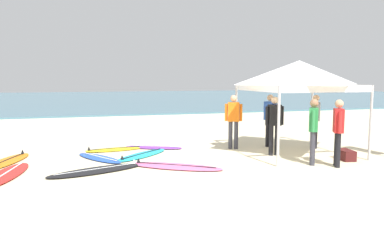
# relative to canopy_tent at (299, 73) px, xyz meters

# --- Properties ---
(ground_plane) EXTENTS (80.00, 80.00, 0.00)m
(ground_plane) POSITION_rel_canopy_tent_xyz_m (-3.14, -0.79, -2.39)
(ground_plane) COLOR beige
(sea) EXTENTS (80.00, 36.00, 0.10)m
(sea) POSITION_rel_canopy_tent_xyz_m (-3.14, 30.32, -2.34)
(sea) COLOR teal
(sea) RESTS_ON ground
(canopy_tent) EXTENTS (2.90, 2.90, 2.75)m
(canopy_tent) POSITION_rel_canopy_tent_xyz_m (0.00, 0.00, 0.00)
(canopy_tent) COLOR #B7B7BC
(canopy_tent) RESTS_ON ground
(surfboard_pink) EXTENTS (2.44, 1.88, 0.19)m
(surfboard_pink) POSITION_rel_canopy_tent_xyz_m (-3.93, -0.79, -2.35)
(surfboard_pink) COLOR pink
(surfboard_pink) RESTS_ON ground
(surfboard_purple) EXTENTS (1.89, 1.25, 0.19)m
(surfboard_purple) POSITION_rel_canopy_tent_xyz_m (-3.98, 1.92, -2.35)
(surfboard_purple) COLOR purple
(surfboard_purple) RESTS_ON ground
(surfboard_yellow) EXTENTS (1.94, 0.76, 0.19)m
(surfboard_yellow) POSITION_rel_canopy_tent_xyz_m (-5.24, 1.91, -2.35)
(surfboard_yellow) COLOR yellow
(surfboard_yellow) RESTS_ON ground
(surfboard_cyan) EXTENTS (1.91, 1.84, 0.19)m
(surfboard_cyan) POSITION_rel_canopy_tent_xyz_m (-4.53, 0.84, -2.35)
(surfboard_cyan) COLOR #23B2CC
(surfboard_cyan) RESTS_ON ground
(surfboard_black) EXTENTS (2.49, 1.43, 0.19)m
(surfboard_black) POSITION_rel_canopy_tent_xyz_m (-5.83, -0.67, -2.35)
(surfboard_black) COLOR black
(surfboard_black) RESTS_ON ground
(surfboard_blue) EXTENTS (1.42, 1.87, 0.19)m
(surfboard_blue) POSITION_rel_canopy_tent_xyz_m (-5.74, 0.77, -2.35)
(surfboard_blue) COLOR blue
(surfboard_blue) RESTS_ON ground
(surfboard_orange) EXTENTS (1.29, 2.32, 0.19)m
(surfboard_orange) POSITION_rel_canopy_tent_xyz_m (-8.14, 0.95, -2.35)
(surfboard_orange) COLOR orange
(surfboard_orange) RESTS_ON ground
(surfboard_red) EXTENTS (1.08, 2.45, 0.19)m
(surfboard_red) POSITION_rel_canopy_tent_xyz_m (-7.87, -0.53, -2.35)
(surfboard_red) COLOR red
(surfboard_red) RESTS_ON ground
(person_orange) EXTENTS (0.52, 0.34, 1.71)m
(person_orange) POSITION_rel_canopy_tent_xyz_m (-1.57, 1.16, -1.40)
(person_orange) COLOR #383842
(person_orange) RESTS_ON ground
(person_red) EXTENTS (0.36, 0.50, 1.71)m
(person_red) POSITION_rel_canopy_tent_xyz_m (0.05, -1.81, -1.40)
(person_red) COLOR black
(person_red) RESTS_ON ground
(person_blue) EXTENTS (0.31, 0.53, 1.71)m
(person_blue) POSITION_rel_canopy_tent_xyz_m (-0.32, 1.13, -1.40)
(person_blue) COLOR black
(person_blue) RESTS_ON ground
(person_grey) EXTENTS (0.35, 0.50, 1.71)m
(person_grey) POSITION_rel_canopy_tent_xyz_m (1.00, 0.58, -1.40)
(person_grey) COLOR black
(person_grey) RESTS_ON ground
(person_black) EXTENTS (0.55, 0.26, 1.71)m
(person_black) POSITION_rel_canopy_tent_xyz_m (-0.81, -0.09, -1.40)
(person_black) COLOR black
(person_black) RESTS_ON ground
(person_green) EXTENTS (0.39, 0.47, 1.71)m
(person_green) POSITION_rel_canopy_tent_xyz_m (-0.41, -1.43, -1.40)
(person_green) COLOR #383842
(person_green) RESTS_ON ground
(gear_bag_near_tent) EXTENTS (0.41, 0.64, 0.28)m
(gear_bag_near_tent) POSITION_rel_canopy_tent_xyz_m (0.80, -1.18, -2.25)
(gear_bag_near_tent) COLOR #4C1919
(gear_bag_near_tent) RESTS_ON ground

